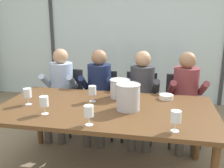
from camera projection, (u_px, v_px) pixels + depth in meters
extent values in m
plane|color=#847056|center=(121.00, 132.00, 3.68)|extent=(14.00, 14.00, 0.00)
cube|color=silver|center=(134.00, 35.00, 4.79)|extent=(7.38, 0.03, 2.60)
cube|color=#38383D|center=(52.00, 34.00, 5.08)|extent=(0.06, 0.06, 2.60)
cube|color=#568942|center=(147.00, 37.00, 9.13)|extent=(13.38, 2.40, 1.80)
cube|color=brown|center=(105.00, 109.00, 2.54)|extent=(2.18, 1.12, 0.04)
cylinder|color=brown|center=(39.00, 118.00, 3.26)|extent=(0.07, 0.07, 0.71)
cylinder|color=brown|center=(198.00, 131.00, 2.89)|extent=(0.07, 0.07, 0.71)
cube|color=#232328|center=(64.00, 101.00, 3.62)|extent=(0.50, 0.50, 0.03)
cube|color=#232328|center=(70.00, 83.00, 3.74)|extent=(0.42, 0.10, 0.42)
cylinder|color=#232328|center=(46.00, 119.00, 3.57)|extent=(0.04, 0.04, 0.45)
cylinder|color=#232328|center=(70.00, 123.00, 3.45)|extent=(0.04, 0.04, 0.45)
cylinder|color=#232328|center=(60.00, 110.00, 3.92)|extent=(0.04, 0.04, 0.45)
cylinder|color=#232328|center=(82.00, 113.00, 3.79)|extent=(0.04, 0.04, 0.45)
cube|color=#232328|center=(100.00, 104.00, 3.47)|extent=(0.47, 0.47, 0.03)
cube|color=#232328|center=(102.00, 85.00, 3.61)|extent=(0.42, 0.06, 0.42)
cylinder|color=#232328|center=(84.00, 125.00, 3.38)|extent=(0.04, 0.04, 0.45)
cylinder|color=#232328|center=(112.00, 127.00, 3.33)|extent=(0.04, 0.04, 0.45)
cylinder|color=#232328|center=(90.00, 114.00, 3.74)|extent=(0.04, 0.04, 0.45)
cylinder|color=#232328|center=(115.00, 116.00, 3.69)|extent=(0.04, 0.04, 0.45)
cube|color=#232328|center=(139.00, 107.00, 3.38)|extent=(0.47, 0.47, 0.03)
cube|color=#232328|center=(141.00, 87.00, 3.51)|extent=(0.42, 0.06, 0.42)
cylinder|color=#232328|center=(122.00, 127.00, 3.31)|extent=(0.04, 0.04, 0.45)
cylinder|color=#232328|center=(151.00, 130.00, 3.22)|extent=(0.04, 0.04, 0.45)
cylinder|color=#232328|center=(127.00, 116.00, 3.67)|extent=(0.04, 0.04, 0.45)
cylinder|color=#232328|center=(154.00, 119.00, 3.58)|extent=(0.04, 0.04, 0.45)
cube|color=#232328|center=(183.00, 110.00, 3.27)|extent=(0.49, 0.49, 0.03)
cube|color=#232328|center=(182.00, 89.00, 3.40)|extent=(0.42, 0.09, 0.42)
cylinder|color=#232328|center=(170.00, 133.00, 3.16)|extent=(0.04, 0.04, 0.45)
cylinder|color=#232328|center=(201.00, 134.00, 3.14)|extent=(0.04, 0.04, 0.45)
cylinder|color=#232328|center=(166.00, 121.00, 3.52)|extent=(0.04, 0.04, 0.45)
cylinder|color=#232328|center=(193.00, 121.00, 3.50)|extent=(0.04, 0.04, 0.45)
cylinder|color=#9EB2D1|center=(62.00, 81.00, 3.56)|extent=(0.34, 0.34, 0.52)
sphere|color=tan|center=(60.00, 56.00, 3.46)|extent=(0.21, 0.21, 0.21)
cube|color=#47423D|center=(52.00, 103.00, 3.44)|extent=(0.16, 0.41, 0.13)
cube|color=#47423D|center=(65.00, 103.00, 3.42)|extent=(0.16, 0.41, 0.13)
cylinder|color=#47423D|center=(48.00, 126.00, 3.32)|extent=(0.10, 0.10, 0.47)
cylinder|color=#47423D|center=(61.00, 127.00, 3.30)|extent=(0.10, 0.10, 0.47)
cylinder|color=#9EB2D1|center=(46.00, 81.00, 3.46)|extent=(0.10, 0.33, 0.26)
cylinder|color=#9EB2D1|center=(72.00, 82.00, 3.41)|extent=(0.10, 0.33, 0.26)
cylinder|color=#192347|center=(99.00, 83.00, 3.45)|extent=(0.33, 0.33, 0.52)
sphere|color=#936B4C|center=(99.00, 58.00, 3.36)|extent=(0.21, 0.21, 0.21)
cube|color=#47423D|center=(90.00, 105.00, 3.35)|extent=(0.15, 0.41, 0.13)
cube|color=#47423D|center=(103.00, 106.00, 3.32)|extent=(0.15, 0.41, 0.13)
cylinder|color=#47423D|center=(87.00, 129.00, 3.22)|extent=(0.10, 0.10, 0.47)
cylinder|color=#47423D|center=(101.00, 130.00, 3.20)|extent=(0.10, 0.10, 0.47)
cylinder|color=#192347|center=(84.00, 83.00, 3.36)|extent=(0.09, 0.33, 0.26)
cylinder|color=#192347|center=(112.00, 84.00, 3.31)|extent=(0.09, 0.33, 0.26)
cylinder|color=#38383D|center=(142.00, 85.00, 3.35)|extent=(0.33, 0.33, 0.52)
sphere|color=tan|center=(143.00, 59.00, 3.25)|extent=(0.21, 0.21, 0.21)
cube|color=#47423D|center=(133.00, 108.00, 3.24)|extent=(0.14, 0.40, 0.13)
cube|color=#47423D|center=(148.00, 109.00, 3.21)|extent=(0.14, 0.40, 0.13)
cylinder|color=#47423D|center=(132.00, 133.00, 3.12)|extent=(0.10, 0.10, 0.47)
cylinder|color=#47423D|center=(146.00, 134.00, 3.09)|extent=(0.10, 0.10, 0.47)
cylinder|color=#38383D|center=(127.00, 85.00, 3.26)|extent=(0.09, 0.33, 0.26)
cylinder|color=#38383D|center=(156.00, 86.00, 3.19)|extent=(0.09, 0.33, 0.26)
cylinder|color=brown|center=(186.00, 87.00, 3.24)|extent=(0.34, 0.34, 0.52)
sphere|color=#936B4C|center=(188.00, 60.00, 3.15)|extent=(0.21, 0.21, 0.21)
cube|color=#47423D|center=(179.00, 112.00, 3.13)|extent=(0.16, 0.41, 0.13)
cube|color=#47423D|center=(194.00, 112.00, 3.11)|extent=(0.16, 0.41, 0.13)
cylinder|color=#47423D|center=(180.00, 138.00, 3.00)|extent=(0.10, 0.10, 0.47)
cylinder|color=#47423D|center=(196.00, 139.00, 2.98)|extent=(0.10, 0.10, 0.47)
cylinder|color=brown|center=(172.00, 88.00, 3.14)|extent=(0.11, 0.33, 0.26)
cylinder|color=brown|center=(203.00, 89.00, 3.10)|extent=(0.11, 0.33, 0.26)
cylinder|color=#B7B7BC|center=(120.00, 89.00, 2.82)|extent=(0.22, 0.22, 0.20)
torus|color=silver|center=(120.00, 80.00, 2.79)|extent=(0.23, 0.23, 0.01)
cylinder|color=#B7B7BC|center=(128.00, 97.00, 2.45)|extent=(0.23, 0.23, 0.26)
torus|color=silver|center=(128.00, 84.00, 2.41)|extent=(0.24, 0.24, 0.01)
cylinder|color=silver|center=(166.00, 97.00, 2.79)|extent=(0.16, 0.16, 0.05)
cylinder|color=silver|center=(28.00, 104.00, 2.62)|extent=(0.07, 0.07, 0.00)
cylinder|color=silver|center=(28.00, 101.00, 2.61)|extent=(0.01, 0.01, 0.07)
cylinder|color=silver|center=(27.00, 93.00, 2.58)|extent=(0.08, 0.08, 0.09)
cylinder|color=maroon|center=(28.00, 95.00, 2.59)|extent=(0.07, 0.07, 0.04)
cylinder|color=silver|center=(93.00, 101.00, 2.71)|extent=(0.07, 0.07, 0.00)
cylinder|color=silver|center=(92.00, 98.00, 2.70)|extent=(0.01, 0.01, 0.07)
cylinder|color=silver|center=(92.00, 90.00, 2.67)|extent=(0.08, 0.08, 0.09)
cylinder|color=silver|center=(45.00, 114.00, 2.36)|extent=(0.07, 0.07, 0.00)
cylinder|color=silver|center=(45.00, 110.00, 2.35)|extent=(0.01, 0.01, 0.07)
cylinder|color=silver|center=(44.00, 101.00, 2.33)|extent=(0.08, 0.08, 0.09)
cylinder|color=maroon|center=(44.00, 104.00, 2.34)|extent=(0.07, 0.07, 0.04)
cylinder|color=silver|center=(175.00, 131.00, 2.01)|extent=(0.07, 0.07, 0.00)
cylinder|color=silver|center=(175.00, 126.00, 2.00)|extent=(0.01, 0.01, 0.07)
cylinder|color=silver|center=(176.00, 116.00, 1.98)|extent=(0.08, 0.08, 0.09)
cylinder|color=#E0D184|center=(176.00, 120.00, 1.98)|extent=(0.07, 0.07, 0.04)
cylinder|color=silver|center=(89.00, 125.00, 2.12)|extent=(0.07, 0.07, 0.00)
cylinder|color=silver|center=(89.00, 120.00, 2.11)|extent=(0.01, 0.01, 0.07)
cylinder|color=silver|center=(89.00, 111.00, 2.09)|extent=(0.08, 0.08, 0.09)
cylinder|color=#560C1E|center=(89.00, 114.00, 2.10)|extent=(0.07, 0.07, 0.04)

